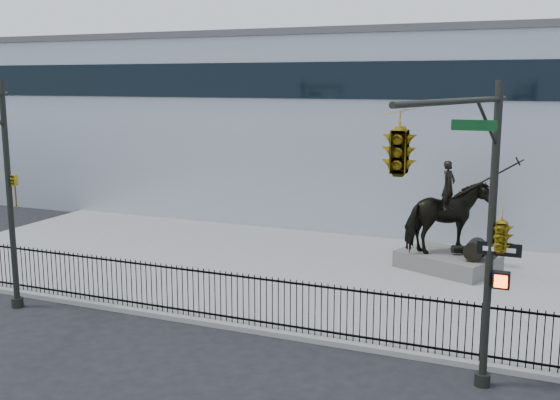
% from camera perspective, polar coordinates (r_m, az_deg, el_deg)
% --- Properties ---
extents(ground, '(120.00, 120.00, 0.00)m').
position_cam_1_polar(ground, '(18.19, -5.94, -12.29)').
color(ground, black).
rests_on(ground, ground).
extents(plaza, '(30.00, 12.00, 0.15)m').
position_cam_1_polar(plaza, '(24.18, 2.02, -6.26)').
color(plaza, gray).
rests_on(plaza, ground).
extents(building, '(44.00, 14.00, 9.00)m').
position_cam_1_polar(building, '(35.73, 9.45, 6.22)').
color(building, '#B1B7C1').
rests_on(building, ground).
extents(picket_fence, '(22.10, 0.10, 1.50)m').
position_cam_1_polar(picket_fence, '(18.91, -4.17, -8.44)').
color(picket_fence, black).
rests_on(picket_fence, plaza).
extents(statue_plinth, '(3.90, 3.36, 0.62)m').
position_cam_1_polar(statue_plinth, '(24.90, 14.37, -5.18)').
color(statue_plinth, '#595652').
rests_on(statue_plinth, plaza).
extents(equestrian_statue, '(3.90, 3.26, 3.57)m').
position_cam_1_polar(equestrian_statue, '(24.50, 14.66, -1.60)').
color(equestrian_statue, black).
rests_on(equestrian_statue, statue_plinth).
extents(traffic_signal_right, '(2.17, 6.86, 7.00)m').
position_cam_1_polar(traffic_signal_right, '(12.99, 15.01, 0.55)').
color(traffic_signal_right, black).
rests_on(traffic_signal_right, ground).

